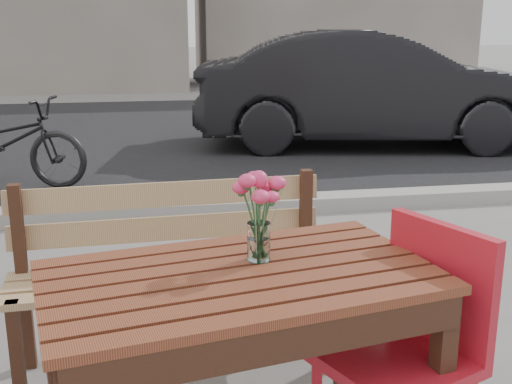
% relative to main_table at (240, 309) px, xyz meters
% --- Properties ---
extents(street, '(30.00, 8.12, 0.12)m').
position_rel_main_table_xyz_m(street, '(-0.18, 5.20, -0.60)').
color(street, black).
rests_on(street, ground).
extents(main_table, '(1.34, 0.94, 0.76)m').
position_rel_main_table_xyz_m(main_table, '(0.00, 0.00, 0.00)').
color(main_table, '#562316').
rests_on(main_table, ground).
extents(main_bench, '(1.43, 0.47, 0.88)m').
position_rel_main_table_xyz_m(main_bench, '(-0.18, 0.85, -0.10)').
color(main_bench, '#A07652').
rests_on(main_bench, ground).
extents(red_chair, '(0.57, 0.57, 0.88)m').
position_rel_main_table_xyz_m(red_chair, '(0.57, -0.06, -0.12)').
color(red_chair, red).
rests_on(red_chair, ground).
extents(main_vase, '(0.16, 0.16, 0.30)m').
position_rel_main_table_xyz_m(main_vase, '(0.08, 0.10, 0.31)').
color(main_vase, white).
rests_on(main_vase, main_table).
extents(parked_car, '(4.56, 2.31, 1.43)m').
position_rel_main_table_xyz_m(parked_car, '(2.57, 5.81, 0.08)').
color(parked_car, black).
rests_on(parked_car, ground).
extents(bicycle, '(1.72, 0.99, 0.85)m').
position_rel_main_table_xyz_m(bicycle, '(-1.58, 4.42, -0.21)').
color(bicycle, black).
rests_on(bicycle, ground).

